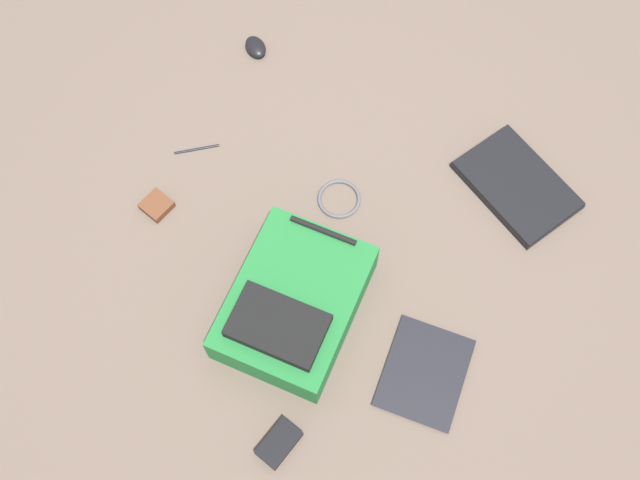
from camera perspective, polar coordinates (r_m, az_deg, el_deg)
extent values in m
plane|color=brown|center=(2.18, 0.88, 0.07)|extent=(4.10, 4.10, 0.00)
cube|color=#1E662D|center=(2.04, -1.99, -4.87)|extent=(0.41, 0.50, 0.13)
cube|color=black|center=(1.94, -3.26, -6.61)|extent=(0.27, 0.20, 0.04)
cylinder|color=black|center=(2.04, 0.26, 0.73)|extent=(0.19, 0.05, 0.02)
cube|color=black|center=(2.33, 14.92, 4.06)|extent=(0.41, 0.33, 0.02)
cube|color=black|center=(2.31, 15.01, 4.24)|extent=(0.40, 0.33, 0.01)
cube|color=silver|center=(2.07, 8.06, -10.11)|extent=(0.27, 0.31, 0.01)
cube|color=black|center=(2.07, 8.08, -10.08)|extent=(0.27, 0.31, 0.00)
ellipsoid|color=black|center=(2.53, -4.99, 14.61)|extent=(0.11, 0.10, 0.04)
torus|color=#4C4C51|center=(2.24, 1.48, 3.19)|extent=(0.13, 0.13, 0.01)
cube|color=black|center=(2.01, -3.18, -15.40)|extent=(0.08, 0.12, 0.03)
cylinder|color=black|center=(2.35, -9.50, 6.97)|extent=(0.10, 0.11, 0.01)
cube|color=#59331E|center=(2.27, -12.49, 2.62)|extent=(0.09, 0.09, 0.03)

